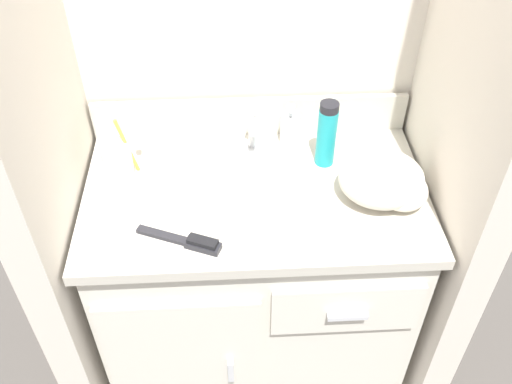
# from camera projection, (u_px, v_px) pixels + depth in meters

# --- Properties ---
(ground_plane) EXTENTS (6.00, 6.00, 0.00)m
(ground_plane) POSITION_uv_depth(u_px,v_px,m) (256.00, 347.00, 1.96)
(ground_plane) COLOR #4C4742
(wall_back) EXTENTS (1.06, 0.08, 2.20)m
(wall_back) POSITION_uv_depth(u_px,v_px,m) (249.00, 1.00, 1.44)
(wall_back) COLOR beige
(wall_back) RESTS_ON ground_plane
(wall_left) EXTENTS (0.08, 0.60, 2.20)m
(wall_left) POSITION_uv_depth(u_px,v_px,m) (22.00, 71.00, 1.19)
(wall_left) COLOR beige
(wall_left) RESTS_ON ground_plane
(wall_right) EXTENTS (0.08, 0.60, 2.20)m
(wall_right) POSITION_uv_depth(u_px,v_px,m) (482.00, 58.00, 1.23)
(wall_right) COLOR beige
(wall_right) RESTS_ON ground_plane
(vanity) EXTENTS (0.88, 0.54, 0.73)m
(vanity) POSITION_uv_depth(u_px,v_px,m) (255.00, 277.00, 1.70)
(vanity) COLOR silver
(vanity) RESTS_ON ground_plane
(backsplash) EXTENTS (0.88, 0.02, 0.11)m
(backsplash) POSITION_uv_depth(u_px,v_px,m) (251.00, 116.00, 1.61)
(backsplash) COLOR beige
(backsplash) RESTS_ON vanity
(sink_faucet) EXTENTS (0.09, 0.09, 0.14)m
(sink_faucet) POSITION_uv_depth(u_px,v_px,m) (252.00, 137.00, 1.55)
(sink_faucet) COLOR silver
(sink_faucet) RESTS_ON vanity
(toothbrush_cup) EXTENTS (0.09, 0.08, 0.19)m
(toothbrush_cup) POSITION_uv_depth(u_px,v_px,m) (118.00, 160.00, 1.47)
(toothbrush_cup) COLOR white
(toothbrush_cup) RESTS_ON vanity
(soap_dispenser) EXTENTS (0.05, 0.06, 0.13)m
(soap_dispenser) POSITION_uv_depth(u_px,v_px,m) (290.00, 129.00, 1.57)
(soap_dispenser) COLOR white
(soap_dispenser) RESTS_ON vanity
(shaving_cream_can) EXTENTS (0.05, 0.05, 0.19)m
(shaving_cream_can) POSITION_uv_depth(u_px,v_px,m) (327.00, 134.00, 1.48)
(shaving_cream_can) COLOR teal
(shaving_cream_can) RESTS_ON vanity
(hairbrush) EXTENTS (0.20, 0.11, 0.03)m
(hairbrush) POSITION_uv_depth(u_px,v_px,m) (190.00, 241.00, 1.32)
(hairbrush) COLOR #232328
(hairbrush) RESTS_ON vanity
(hand_towel) EXTENTS (0.22, 0.20, 0.11)m
(hand_towel) POSITION_uv_depth(u_px,v_px,m) (386.00, 181.00, 1.41)
(hand_towel) COLOR beige
(hand_towel) RESTS_ON vanity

